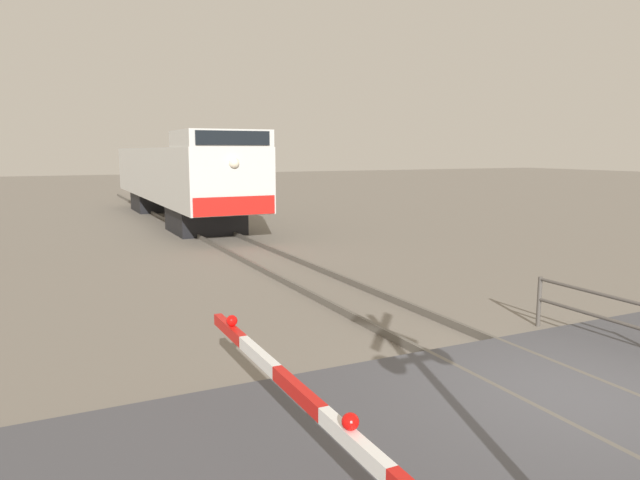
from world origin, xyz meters
TOP-DOWN VIEW (x-y plane):
  - ground_plane at (0.00, 0.00)m, footprint 160.00×160.00m
  - rail_track_left at (-0.72, 0.00)m, footprint 0.08×80.00m
  - rail_track_right at (0.72, 0.00)m, footprint 0.08×80.00m
  - road_surface at (0.00, 0.00)m, footprint 36.00×4.55m
  - locomotive at (0.00, 22.81)m, footprint 3.06×17.75m
  - guard_railing at (2.24, 1.39)m, footprint 0.08×2.94m

SIDE VIEW (x-z plane):
  - ground_plane at x=0.00m, z-range 0.00..0.00m
  - road_surface at x=0.00m, z-range 0.00..0.15m
  - rail_track_left at x=-0.72m, z-range 0.00..0.15m
  - rail_track_right at x=0.72m, z-range 0.00..0.15m
  - guard_railing at x=2.24m, z-range 0.15..1.10m
  - locomotive at x=0.00m, z-range 0.08..4.09m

